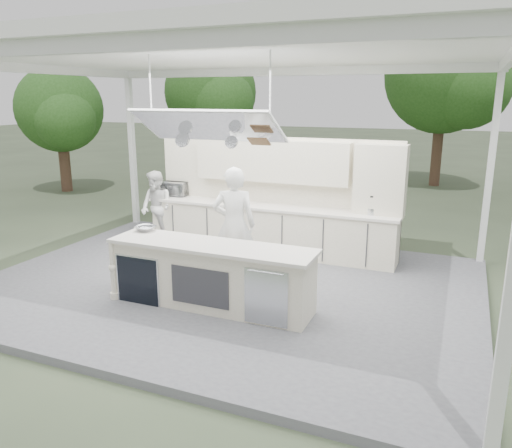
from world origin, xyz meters
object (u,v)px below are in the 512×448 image
at_px(back_counter, 269,228).
at_px(sous_chef, 157,208).
at_px(head_chef, 234,225).
at_px(demo_island, 210,275).

height_order(back_counter, sous_chef, sous_chef).
distance_m(back_counter, head_chef, 1.79).
height_order(head_chef, sous_chef, head_chef).
height_order(back_counter, head_chef, head_chef).
height_order(demo_island, back_counter, same).
height_order(demo_island, head_chef, head_chef).
relative_size(demo_island, back_counter, 0.61).
xyz_separation_m(demo_island, back_counter, (-0.18, 2.81, 0.00)).
relative_size(back_counter, sous_chef, 3.31).
relative_size(back_counter, head_chef, 2.64).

